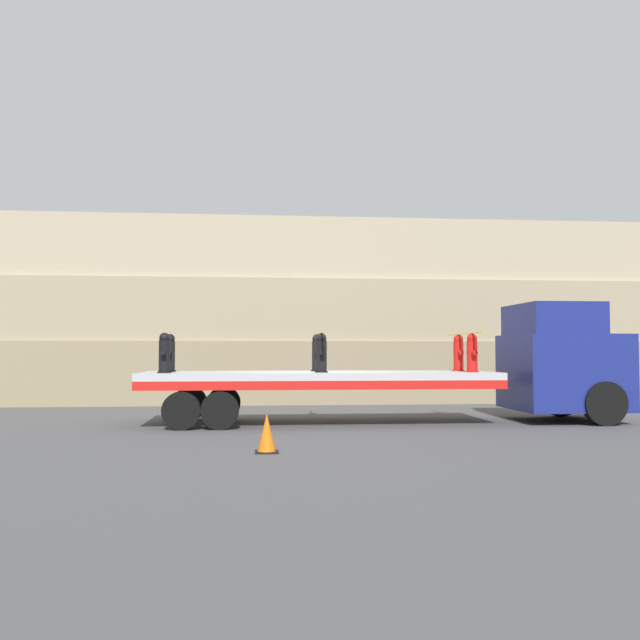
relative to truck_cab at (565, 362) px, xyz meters
The scene contains 13 objects.
ground_plane 6.32m from the truck_cab, behind, with size 120.00×120.00×0.00m, color #474749.
rock_cliff 9.76m from the truck_cab, 129.67° to the left, with size 60.00×3.30×6.17m.
truck_cab is the anchor object (origin of this frame).
flatbed_trailer 6.66m from the truck_cab, behind, with size 8.39×2.62×1.23m.
fire_hydrant_black_near_0 9.76m from the truck_cab, behind, with size 0.31×0.56×0.92m.
fire_hydrant_black_far_0 9.76m from the truck_cab, behind, with size 0.31×0.56×0.92m.
fire_hydrant_black_near_1 6.17m from the truck_cab, behind, with size 0.31×0.56×0.92m.
fire_hydrant_black_far_1 6.17m from the truck_cab, behind, with size 0.31×0.56×0.92m.
fire_hydrant_red_near_2 2.62m from the truck_cab, 167.72° to the right, with size 0.31×0.56×0.92m.
fire_hydrant_red_far_2 2.62m from the truck_cab, 167.72° to the left, with size 0.31×0.56×0.92m.
cargo_strap_rear 6.18m from the truck_cab, behind, with size 0.05×2.72×0.01m.
cargo_strap_middle 2.64m from the truck_cab, behind, with size 0.05×2.72×0.01m.
traffic_cone 9.02m from the truck_cab, 147.02° to the right, with size 0.40×0.40×0.66m.
Camera 1 is at (-1.64, -17.04, 1.70)m, focal length 40.00 mm.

